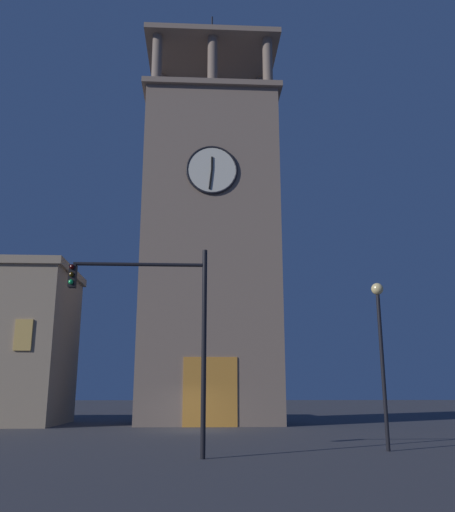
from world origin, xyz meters
name	(u,v)px	position (x,y,z in m)	size (l,w,h in m)	color
ground_plane	(192,430)	(0.00, 0.00, 0.00)	(200.00, 200.00, 0.00)	#424247
clocktower	(210,246)	(-1.02, -5.63, 11.73)	(9.57, 6.80, 30.08)	gray
traffic_signal_near	(162,316)	(0.90, 12.46, 4.40)	(4.53, 0.41, 6.63)	black
street_lamp	(380,334)	(-6.92, 10.60, 4.06)	(0.44, 0.44, 5.93)	black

